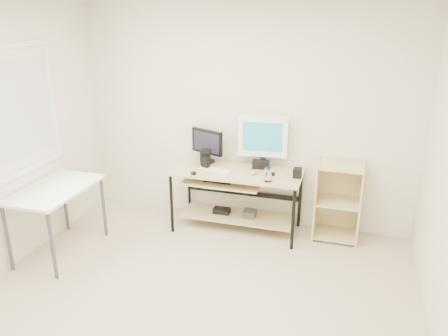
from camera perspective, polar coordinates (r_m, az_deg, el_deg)
name	(u,v)px	position (r m, az deg, el deg)	size (l,w,h in m)	color
room	(167,169)	(3.45, -7.46, -0.13)	(4.01, 4.01, 2.62)	#C6B498
desk	(235,187)	(5.11, 1.40, -2.51)	(1.50, 0.65, 0.75)	#CAB780
side_table	(55,195)	(4.89, -21.16, -3.32)	(0.60, 1.00, 0.75)	white
shelf_unit	(338,200)	(5.14, 14.65, -4.10)	(0.50, 0.40, 0.90)	beige
black_monitor	(207,144)	(5.24, -2.23, 3.19)	(0.43, 0.21, 0.40)	black
white_imac	(263,138)	(5.06, 5.07, 3.93)	(0.57, 0.18, 0.61)	silver
keyboard	(215,169)	(5.04, -1.18, -0.19)	(0.38, 0.11, 0.01)	white
mouse	(253,173)	(4.92, 3.87, -0.61)	(0.06, 0.10, 0.03)	#BBBBC1
center_speaker	(261,165)	(5.09, 4.81, 0.45)	(0.19, 0.09, 0.10)	black
speaker_left	(205,157)	(5.14, -2.45, 1.39)	(0.11, 0.11, 0.21)	black
speaker_right	(297,173)	(4.87, 9.56, -0.63)	(0.09, 0.09, 0.11)	black
audio_controller	(206,162)	(5.08, -2.41, 0.85)	(0.08, 0.05, 0.17)	black
volume_puck	(194,173)	(4.91, -4.00, -0.70)	(0.06, 0.06, 0.03)	black
smartphone	(272,174)	(4.94, 6.32, -0.79)	(0.06, 0.10, 0.01)	black
coaster	(268,181)	(4.72, 5.73, -1.76)	(0.10, 0.10, 0.01)	#9D6E46
drinking_glass	(268,175)	(4.69, 5.76, -0.86)	(0.08, 0.08, 0.15)	white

